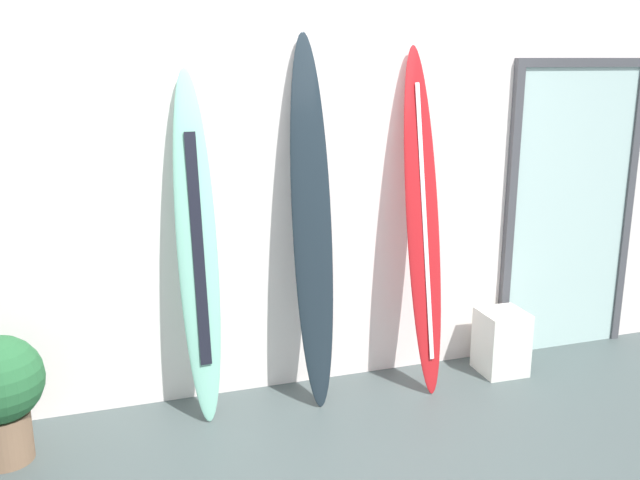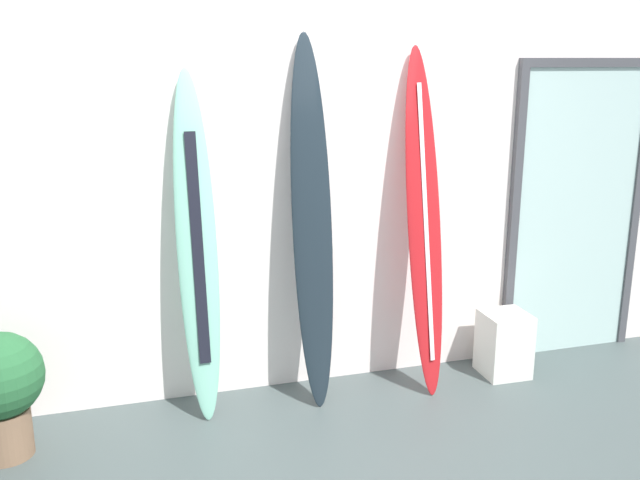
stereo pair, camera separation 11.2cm
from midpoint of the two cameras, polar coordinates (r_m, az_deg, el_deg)
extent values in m
cube|color=white|center=(4.44, -2.32, 5.62)|extent=(7.20, 0.20, 2.80)
ellipsoid|color=#7FC5AC|center=(4.09, -10.78, -0.78)|extent=(0.25, 0.38, 2.05)
cube|color=black|center=(4.05, -10.72, -0.83)|extent=(0.07, 0.21, 1.33)
cone|color=black|center=(4.31, -10.10, -11.94)|extent=(0.07, 0.08, 0.11)
ellipsoid|color=#1A242C|center=(4.19, -1.42, 1.28)|extent=(0.25, 0.39, 2.25)
cone|color=black|center=(4.40, -0.95, -10.85)|extent=(0.07, 0.08, 0.11)
ellipsoid|color=red|center=(4.43, 7.69, 1.40)|extent=(0.25, 0.46, 2.18)
cube|color=white|center=(4.40, 7.84, 1.39)|extent=(0.05, 0.32, 1.71)
cube|color=white|center=(4.95, 13.98, -8.08)|extent=(0.30, 0.30, 0.44)
cube|color=silver|center=(5.29, 19.18, 2.08)|extent=(0.94, 0.02, 2.04)
cube|color=#47474C|center=(5.01, 14.60, 1.75)|extent=(0.06, 0.06, 2.04)
cube|color=#47474C|center=(5.60, 23.27, 2.36)|extent=(0.06, 0.06, 2.04)
cube|color=#47474C|center=(5.18, 20.16, 13.48)|extent=(1.06, 0.06, 0.06)
cylinder|color=#826148|center=(4.23, -25.05, -14.40)|extent=(0.28, 0.28, 0.27)
camera|label=1|loc=(0.06, -90.77, -0.20)|focal=39.13mm
camera|label=2|loc=(0.06, 89.23, 0.20)|focal=39.13mm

